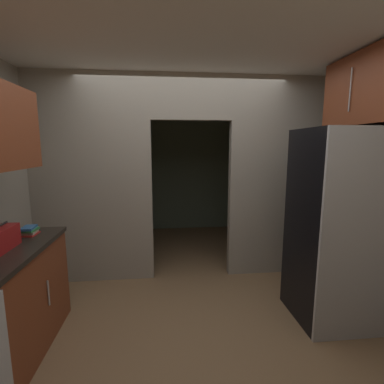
# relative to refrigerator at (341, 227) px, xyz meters

# --- Properties ---
(ground) EXTENTS (20.00, 20.00, 0.00)m
(ground) POSITION_rel_refrigerator_xyz_m (-1.44, -0.23, -0.93)
(ground) COLOR brown
(kitchen_overhead_slab) EXTENTS (4.08, 6.60, 0.06)m
(kitchen_overhead_slab) POSITION_rel_refrigerator_xyz_m (-1.44, 0.16, 1.66)
(kitchen_overhead_slab) COLOR silver
(kitchen_partition) EXTENTS (3.68, 0.12, 2.56)m
(kitchen_partition) POSITION_rel_refrigerator_xyz_m (-1.46, 1.07, 0.42)
(kitchen_partition) COLOR #9E998C
(kitchen_partition) RESTS_ON ground
(adjoining_room_shell) EXTENTS (3.68, 2.26, 2.56)m
(adjoining_room_shell) POSITION_rel_refrigerator_xyz_m (-1.44, 2.68, 0.35)
(adjoining_room_shell) COLOR slate
(adjoining_room_shell) RESTS_ON ground
(refrigerator) EXTENTS (0.82, 0.73, 1.86)m
(refrigerator) POSITION_rel_refrigerator_xyz_m (0.00, 0.00, 0.00)
(refrigerator) COLOR black
(refrigerator) RESTS_ON ground
(upper_cabinet_fridgeside) EXTENTS (0.36, 0.90, 0.65)m
(upper_cabinet_fridgeside) POSITION_rel_refrigerator_xyz_m (0.22, 0.10, 1.28)
(upper_cabinet_fridgeside) COLOR brown
(book_stack) EXTENTS (0.13, 0.17, 0.08)m
(book_stack) POSITION_rel_refrigerator_xyz_m (-2.90, 0.11, 0.02)
(book_stack) COLOR red
(book_stack) RESTS_ON lower_cabinet_run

